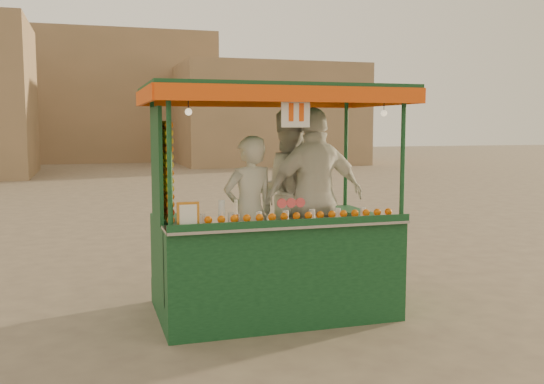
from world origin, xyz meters
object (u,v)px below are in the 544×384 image
object	(u,v)px
vendor_middle	(287,193)
vendor_right	(315,196)
juice_cart	(269,243)
vendor_left	(249,213)

from	to	relation	value
vendor_middle	vendor_right	bearing A→B (deg)	123.42
juice_cart	vendor_right	bearing A→B (deg)	8.22
juice_cart	vendor_right	distance (m)	0.71
juice_cart	vendor_left	size ratio (longest dim) A/B	1.64
vendor_left	vendor_middle	xyz separation A→B (m)	(0.53, 0.38, 0.14)
vendor_left	juice_cart	bearing A→B (deg)	142.47
vendor_middle	vendor_left	bearing A→B (deg)	41.79
juice_cart	vendor_middle	bearing A→B (deg)	52.60
vendor_middle	juice_cart	bearing A→B (deg)	58.94
vendor_middle	vendor_right	xyz separation A→B (m)	(0.19, -0.38, 0.00)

